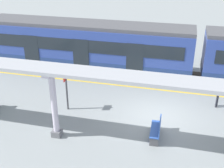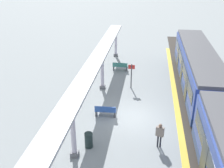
% 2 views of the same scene
% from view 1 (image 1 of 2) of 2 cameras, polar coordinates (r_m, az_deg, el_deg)
% --- Properties ---
extents(ground_plane, '(176.00, 176.00, 0.00)m').
position_cam_1_polar(ground_plane, '(15.74, 8.94, -6.16)').
color(ground_plane, gray).
extents(tactile_edge_strip, '(0.42, 34.80, 0.01)m').
position_cam_1_polar(tactile_edge_strip, '(18.54, 9.98, -1.02)').
color(tactile_edge_strip, yellow).
rests_on(tactile_edge_strip, ground).
extents(trackbed, '(3.20, 46.80, 0.01)m').
position_cam_1_polar(trackbed, '(20.17, 10.44, 1.24)').
color(trackbed, '#38332D').
rests_on(trackbed, ground).
extents(train_near_carriage, '(2.65, 14.50, 3.48)m').
position_cam_1_polar(train_near_carriage, '(20.50, -4.94, 7.49)').
color(train_near_carriage, '#2F469B').
rests_on(train_near_carriage, ground).
extents(canopy_pillar_second, '(1.10, 0.44, 3.37)m').
position_cam_1_polar(canopy_pillar_second, '(13.40, -11.33, -3.98)').
color(canopy_pillar_second, slate).
rests_on(canopy_pillar_second, ground).
extents(canopy_beam, '(1.20, 27.59, 0.16)m').
position_cam_1_polar(canopy_beam, '(11.49, 8.58, 0.80)').
color(canopy_beam, '#A8AAB2').
rests_on(canopy_beam, canopy_pillar_nearest).
extents(bench_mid_platform, '(1.51, 0.49, 0.86)m').
position_cam_1_polar(bench_mid_platform, '(13.87, 8.84, -8.83)').
color(bench_mid_platform, '#2D53A6').
rests_on(bench_mid_platform, ground).
extents(platform_info_sign, '(0.56, 0.10, 2.20)m').
position_cam_1_polar(platform_info_sign, '(15.70, -8.96, -0.70)').
color(platform_info_sign, '#4C4C51').
rests_on(platform_info_sign, ground).
extents(passenger_waiting_near_edge, '(0.50, 0.33, 1.59)m').
position_cam_1_polar(passenger_waiting_near_edge, '(16.94, 20.29, -1.27)').
color(passenger_waiting_near_edge, '#21232C').
rests_on(passenger_waiting_near_edge, ground).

